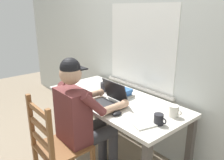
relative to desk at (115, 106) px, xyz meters
name	(u,v)px	position (x,y,z in m)	size (l,w,h in m)	color
ground_plane	(114,155)	(0.00, 0.00, -0.62)	(8.00, 8.00, 0.00)	gray
back_wall	(145,39)	(0.00, 0.44, 0.67)	(6.00, 0.08, 2.60)	beige
desk	(115,106)	(0.00, 0.00, 0.00)	(1.58, 0.73, 0.71)	beige
seated_person	(83,115)	(0.06, -0.44, 0.05)	(0.50, 0.60, 1.24)	brown
wooden_chair	(57,147)	(0.06, -0.72, -0.17)	(0.42, 0.42, 0.93)	brown
laptop	(108,100)	(0.08, -0.15, 0.14)	(0.33, 0.30, 0.23)	black
computer_mouse	(117,114)	(0.31, -0.24, 0.10)	(0.06, 0.10, 0.03)	black
coffee_mug_white	(174,111)	(0.66, 0.12, 0.14)	(0.12, 0.09, 0.10)	silver
coffee_mug_dark	(104,87)	(-0.25, 0.05, 0.14)	(0.12, 0.08, 0.10)	black
coffee_mug_spare	(159,119)	(0.66, -0.09, 0.13)	(0.12, 0.08, 0.09)	black
book_stack_main	(123,92)	(0.01, 0.11, 0.13)	(0.22, 0.16, 0.09)	gray
paper_pile_near_laptop	(140,121)	(0.54, -0.18, 0.09)	(0.25, 0.18, 0.01)	silver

